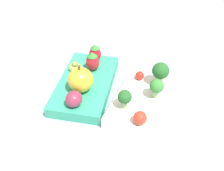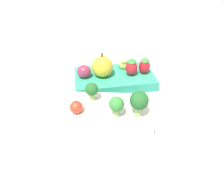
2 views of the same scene
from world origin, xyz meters
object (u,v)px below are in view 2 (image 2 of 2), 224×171
at_px(cherry_tomato_0, 137,98).
at_px(strawberry_1, 144,66).
at_px(bento_box_savoury, 109,112).
at_px(cherry_tomato_1, 76,107).
at_px(bento_box_fruit, 114,79).
at_px(broccoli_floret_0, 92,90).
at_px(plum, 84,72).
at_px(grape_cluster, 124,65).
at_px(strawberry_0, 131,67).
at_px(broccoli_floret_1, 118,105).
at_px(broccoli_floret_2, 139,101).
at_px(apple, 102,66).

height_order(cherry_tomato_0, strawberry_1, strawberry_1).
xyz_separation_m(bento_box_savoury, cherry_tomato_1, (0.07, 0.01, 0.03)).
distance_m(bento_box_savoury, bento_box_fruit, 0.14).
relative_size(broccoli_floret_0, cherry_tomato_1, 1.62).
bearing_deg(plum, grape_cluster, -154.63).
relative_size(bento_box_fruit, strawberry_0, 4.58).
bearing_deg(broccoli_floret_1, broccoli_floret_2, -177.69).
bearing_deg(cherry_tomato_1, broccoli_floret_2, 174.94).
height_order(strawberry_0, strawberry_1, strawberry_0).
bearing_deg(plum, broccoli_floret_0, 105.68).
distance_m(broccoli_floret_2, grape_cluster, 0.21).
bearing_deg(broccoli_floret_1, grape_cluster, -96.95).
bearing_deg(apple, broccoli_floret_1, 102.50).
bearing_deg(grape_cluster, broccoli_floret_0, 62.02).
xyz_separation_m(apple, grape_cluster, (-0.06, -0.05, -0.02)).
height_order(bento_box_fruit, grape_cluster, grape_cluster).
height_order(broccoli_floret_1, strawberry_1, same).
height_order(bento_box_savoury, grape_cluster, grape_cluster).
relative_size(cherry_tomato_0, strawberry_1, 0.43).
height_order(bento_box_savoury, plum, plum).
distance_m(cherry_tomato_1, apple, 0.16).
bearing_deg(apple, broccoli_floret_0, 79.31).
bearing_deg(bento_box_fruit, grape_cluster, -126.56).
distance_m(cherry_tomato_0, strawberry_1, 0.13).
xyz_separation_m(apple, plum, (0.05, 0.01, -0.01)).
bearing_deg(plum, strawberry_0, -174.72).
xyz_separation_m(broccoli_floret_2, cherry_tomato_0, (-0.00, -0.05, -0.03)).
xyz_separation_m(broccoli_floret_2, apple, (0.08, -0.16, -0.01)).
relative_size(bento_box_fruit, cherry_tomato_1, 8.40).
bearing_deg(strawberry_1, bento_box_savoury, 56.97).
height_order(broccoli_floret_1, grape_cluster, broccoli_floret_1).
height_order(cherry_tomato_0, plum, plum).
bearing_deg(broccoli_floret_2, cherry_tomato_1, -5.06).
bearing_deg(broccoli_floret_0, bento_box_savoury, 146.00).
height_order(strawberry_0, grape_cluster, strawberry_0).
height_order(bento_box_savoury, cherry_tomato_1, cherry_tomato_1).
distance_m(broccoli_floret_0, broccoli_floret_1, 0.08).
relative_size(broccoli_floret_1, strawberry_0, 0.93).
bearing_deg(strawberry_1, plum, 7.15).
bearing_deg(strawberry_1, broccoli_floret_1, 65.93).
height_order(bento_box_fruit, broccoli_floret_2, broccoli_floret_2).
xyz_separation_m(cherry_tomato_0, strawberry_0, (0.00, -0.12, 0.01)).
bearing_deg(plum, bento_box_savoury, 117.76).
height_order(broccoli_floret_0, strawberry_0, strawberry_0).
relative_size(broccoli_floret_0, broccoli_floret_1, 0.95).
relative_size(broccoli_floret_1, cherry_tomato_0, 2.27).
xyz_separation_m(bento_box_fruit, plum, (0.08, 0.01, 0.03)).
bearing_deg(broccoli_floret_1, bento_box_fruit, -88.49).
bearing_deg(broccoli_floret_1, broccoli_floret_0, -43.76).
height_order(bento_box_savoury, broccoli_floret_2, broccoli_floret_2).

